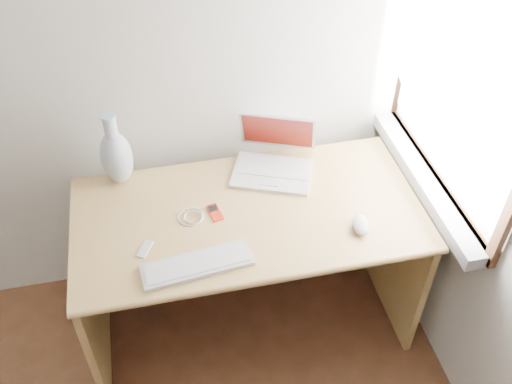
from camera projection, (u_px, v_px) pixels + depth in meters
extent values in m
cube|color=white|center=(467.00, 67.00, 2.06)|extent=(0.01, 0.90, 1.00)
cube|color=gray|center=(423.00, 179.00, 2.41)|extent=(0.10, 0.96, 0.06)
cube|color=white|center=(450.00, 62.00, 2.03)|extent=(0.02, 0.84, 0.92)
cube|color=tan|center=(248.00, 214.00, 2.34)|extent=(1.42, 0.71, 0.03)
cube|color=tan|center=(93.00, 298.00, 2.48)|extent=(0.03, 0.67, 0.72)
cube|color=tan|center=(392.00, 248.00, 2.70)|extent=(0.03, 0.67, 0.72)
cube|color=tan|center=(234.00, 202.00, 2.75)|extent=(1.36, 0.03, 0.48)
cube|color=white|center=(272.00, 173.00, 2.48)|extent=(0.40, 0.34, 0.02)
cube|color=white|center=(272.00, 172.00, 2.48)|extent=(0.33, 0.24, 0.00)
cube|color=white|center=(266.00, 137.00, 2.49)|extent=(0.34, 0.21, 0.21)
cube|color=maroon|center=(266.00, 137.00, 2.49)|extent=(0.31, 0.18, 0.19)
cube|color=silver|center=(197.00, 265.00, 2.11)|extent=(0.42, 0.17, 0.02)
cube|color=white|center=(197.00, 263.00, 2.10)|extent=(0.39, 0.14, 0.00)
ellipsoid|color=white|center=(361.00, 225.00, 2.24)|extent=(0.09, 0.13, 0.04)
cube|color=#AC220B|center=(215.00, 213.00, 2.31)|extent=(0.06, 0.10, 0.01)
cube|color=black|center=(215.00, 212.00, 2.31)|extent=(0.04, 0.04, 0.00)
torus|color=silver|center=(191.00, 217.00, 2.30)|extent=(0.14, 0.14, 0.01)
cube|color=silver|center=(145.00, 249.00, 2.17)|extent=(0.07, 0.09, 0.01)
ellipsoid|color=silver|center=(117.00, 158.00, 2.38)|extent=(0.13, 0.13, 0.25)
cylinder|color=silver|center=(110.00, 127.00, 2.27)|extent=(0.05, 0.05, 0.10)
cylinder|color=#90C3E6|center=(108.00, 116.00, 2.23)|extent=(0.06, 0.06, 0.01)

